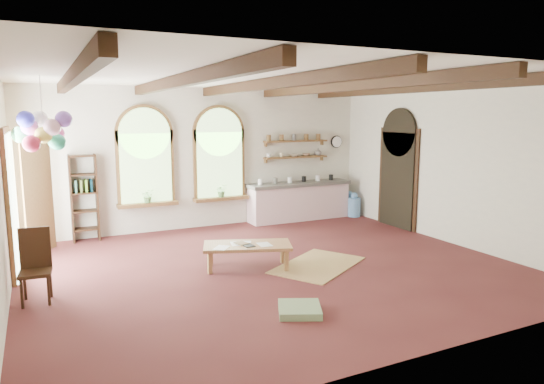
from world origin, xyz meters
TOP-DOWN VIEW (x-y plane):
  - floor at (0.00, 0.00)m, footprint 8.00×8.00m
  - ceiling_beams at (0.00, 0.00)m, footprint 6.20×6.80m
  - window_left at (-1.40, 3.43)m, footprint 1.30×0.28m
  - window_right at (0.30, 3.43)m, footprint 1.30×0.28m
  - left_doorway at (-3.95, 1.80)m, footprint 0.10×1.90m
  - right_doorway at (3.95, 1.50)m, footprint 0.10×1.30m
  - kitchen_counter at (2.30, 3.20)m, footprint 2.68×0.62m
  - wall_shelf_lower at (2.30, 3.38)m, footprint 1.70×0.24m
  - wall_shelf_upper at (2.30, 3.38)m, footprint 1.70×0.24m
  - wall_clock at (3.55, 3.45)m, footprint 0.32×0.04m
  - bookshelf at (-2.70, 3.32)m, footprint 0.53×0.32m
  - coffee_table at (-0.40, 0.16)m, footprint 1.62×1.15m
  - side_chair at (-3.65, 0.05)m, footprint 0.45×0.45m
  - floor_mat at (0.75, -0.26)m, footprint 2.03×1.80m
  - floor_cushion at (-0.53, -1.90)m, footprint 0.73×0.73m
  - water_jug_a at (3.75, 2.88)m, footprint 0.32×0.32m
  - water_jug_b at (3.82, 3.20)m, footprint 0.32×0.32m
  - balloon_cluster at (-3.41, 1.19)m, footprint 0.88×0.92m
  - table_book at (-0.57, 0.20)m, footprint 0.22×0.28m
  - tablet at (-0.43, 0.06)m, footprint 0.18×0.25m
  - potted_plant_left at (-1.40, 3.32)m, footprint 0.27×0.23m
  - potted_plant_right at (0.30, 3.32)m, footprint 0.27×0.23m
  - shelf_cup_a at (1.55, 3.38)m, footprint 0.12×0.10m
  - shelf_cup_b at (1.90, 3.38)m, footprint 0.10×0.10m
  - shelf_bowl_a at (2.25, 3.38)m, footprint 0.22×0.22m
  - shelf_bowl_b at (2.60, 3.38)m, footprint 0.20×0.20m
  - shelf_vase at (2.95, 3.38)m, footprint 0.18×0.18m

SIDE VIEW (x-z plane):
  - floor at x=0.00m, z-range 0.00..0.00m
  - floor_mat at x=0.75m, z-range 0.00..0.02m
  - floor_cushion at x=-0.53m, z-range 0.00..0.10m
  - water_jug_b at x=3.82m, z-range -0.04..0.57m
  - water_jug_a at x=3.75m, z-range -0.04..0.58m
  - side_chair at x=-3.65m, z-range -0.22..0.82m
  - coffee_table at x=-0.40m, z-range 0.16..0.58m
  - tablet at x=-0.43m, z-range 0.42..0.43m
  - table_book at x=-0.57m, z-range 0.42..0.44m
  - kitchen_counter at x=2.30m, z-range 0.01..0.95m
  - potted_plant_left at x=-1.40m, z-range 0.70..1.00m
  - potted_plant_right at x=0.30m, z-range 0.70..1.00m
  - bookshelf at x=-2.70m, z-range 0.00..1.80m
  - right_doorway at x=3.95m, z-range -0.10..2.30m
  - left_doorway at x=-3.95m, z-range -0.10..2.40m
  - wall_shelf_lower at x=2.30m, z-range 1.53..1.57m
  - shelf_bowl_a at x=2.25m, z-range 1.57..1.62m
  - shelf_bowl_b at x=2.60m, z-range 1.57..1.63m
  - shelf_cup_b at x=1.90m, z-range 1.57..1.66m
  - shelf_cup_a at x=1.55m, z-range 1.57..1.67m
  - window_left at x=-1.40m, z-range 0.53..2.73m
  - window_right at x=0.30m, z-range 0.53..2.73m
  - shelf_vase at x=2.95m, z-range 1.57..1.76m
  - wall_clock at x=3.55m, z-range 1.74..2.06m
  - wall_shelf_upper at x=2.30m, z-range 1.93..1.97m
  - balloon_cluster at x=-3.41m, z-range 1.76..2.92m
  - ceiling_beams at x=0.00m, z-range 3.01..3.19m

